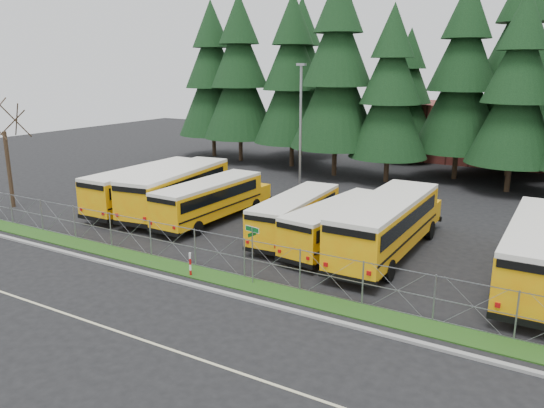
% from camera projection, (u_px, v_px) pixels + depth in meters
% --- Properties ---
extents(ground, '(120.00, 120.00, 0.00)m').
position_uv_depth(ground, '(273.00, 275.00, 25.99)').
color(ground, black).
rests_on(ground, ground).
extents(curb, '(50.00, 0.25, 0.12)m').
position_uv_depth(curb, '(238.00, 297.00, 23.39)').
color(curb, gray).
rests_on(curb, ground).
extents(grass_verge, '(50.00, 1.40, 0.06)m').
position_uv_depth(grass_verge, '(254.00, 286.00, 24.57)').
color(grass_verge, '#204313').
rests_on(grass_verge, ground).
extents(road_lane_line, '(50.00, 0.12, 0.01)m').
position_uv_depth(road_lane_line, '(162.00, 347.00, 19.31)').
color(road_lane_line, beige).
rests_on(road_lane_line, ground).
extents(chainlink_fence, '(44.00, 0.10, 2.00)m').
position_uv_depth(chainlink_fence, '(262.00, 262.00, 24.91)').
color(chainlink_fence, gray).
rests_on(chainlink_fence, ground).
extents(brick_building, '(22.00, 10.00, 6.00)m').
position_uv_depth(brick_building, '(514.00, 134.00, 55.70)').
color(brick_building, brown).
rests_on(brick_building, ground).
extents(bus_0, '(2.79, 11.62, 3.04)m').
position_uv_depth(bus_0, '(150.00, 188.00, 37.74)').
color(bus_0, orange).
rests_on(bus_0, ground).
extents(bus_1, '(4.34, 12.23, 3.14)m').
position_uv_depth(bus_1, '(180.00, 190.00, 36.88)').
color(bus_1, orange).
rests_on(bus_1, ground).
extents(bus_2, '(2.63, 10.48, 2.74)m').
position_uv_depth(bus_2, '(213.00, 201.00, 34.69)').
color(bus_2, orange).
rests_on(bus_2, ground).
extents(bus_4, '(2.83, 9.95, 2.58)m').
position_uv_depth(bus_4, '(298.00, 216.00, 31.49)').
color(bus_4, orange).
rests_on(bus_4, ground).
extents(bus_5, '(3.49, 10.18, 2.61)m').
position_uv_depth(bus_5, '(340.00, 225.00, 29.60)').
color(bus_5, orange).
rests_on(bus_5, ground).
extents(bus_6, '(2.93, 12.20, 3.19)m').
position_uv_depth(bus_6, '(388.00, 227.00, 28.35)').
color(bus_6, orange).
rests_on(bus_6, ground).
extents(bus_east, '(2.89, 12.06, 3.16)m').
position_uv_depth(bus_east, '(541.00, 254.00, 24.23)').
color(bus_east, orange).
rests_on(bus_east, ground).
extents(street_sign, '(0.83, 0.54, 2.81)m').
position_uv_depth(street_sign, '(252.00, 243.00, 24.42)').
color(street_sign, gray).
rests_on(street_sign, ground).
extents(striped_bollard, '(0.11, 0.11, 1.20)m').
position_uv_depth(striped_bollard, '(190.00, 264.00, 25.69)').
color(striped_bollard, '#B20C0C').
rests_on(striped_bollard, ground).
extents(light_standard, '(0.70, 0.35, 10.14)m').
position_uv_depth(light_standard, '(301.00, 126.00, 40.54)').
color(light_standard, gray).
rests_on(light_standard, ground).
extents(conifer_0, '(7.63, 7.63, 16.88)m').
position_uv_depth(conifer_0, '(212.00, 80.00, 58.36)').
color(conifer_0, black).
rests_on(conifer_0, ground).
extents(conifer_1, '(7.80, 7.80, 17.24)m').
position_uv_depth(conifer_1, '(240.00, 79.00, 55.38)').
color(conifer_1, black).
rests_on(conifer_1, ground).
extents(conifer_2, '(7.66, 7.66, 16.95)m').
position_uv_depth(conifer_2, '(292.00, 81.00, 52.20)').
color(conifer_2, black).
rests_on(conifer_2, ground).
extents(conifer_3, '(8.20, 8.20, 18.14)m').
position_uv_depth(conifer_3, '(337.00, 76.00, 47.49)').
color(conifer_3, black).
rests_on(conifer_3, ground).
extents(conifer_4, '(6.81, 6.81, 15.06)m').
position_uv_depth(conifer_4, '(390.00, 95.00, 45.12)').
color(conifer_4, black).
rests_on(conifer_4, ground).
extents(conifer_5, '(7.84, 7.84, 17.35)m').
position_uv_depth(conifer_5, '(462.00, 81.00, 46.10)').
color(conifer_5, black).
rests_on(conifer_5, ground).
extents(conifer_6, '(7.14, 7.14, 15.80)m').
position_uv_depth(conifer_6, '(518.00, 93.00, 41.33)').
color(conifer_6, black).
rests_on(conifer_6, ground).
extents(conifer_10, '(7.75, 7.75, 17.14)m').
position_uv_depth(conifer_10, '(301.00, 79.00, 58.18)').
color(conifer_10, black).
rests_on(conifer_10, ground).
extents(conifer_11, '(6.22, 6.22, 13.76)m').
position_uv_depth(conifer_11, '(408.00, 97.00, 55.06)').
color(conifer_11, black).
rests_on(conifer_11, ground).
extents(conifer_12, '(8.75, 8.75, 19.35)m').
position_uv_depth(conifer_12, '(519.00, 69.00, 47.28)').
color(conifer_12, black).
rests_on(conifer_12, ground).
extents(bare_tree_1, '(5.48, 5.48, 7.83)m').
position_uv_depth(bare_tree_1, '(7.00, 154.00, 37.62)').
color(bare_tree_1, '#322216').
rests_on(bare_tree_1, ground).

